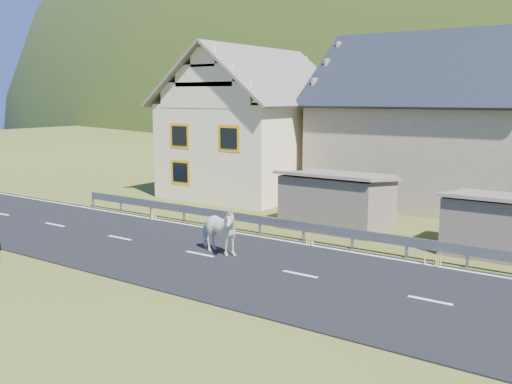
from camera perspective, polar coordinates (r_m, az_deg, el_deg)
The scene contains 10 objects.
ground at distance 17.66m, azimuth 4.43°, elevation -8.33°, with size 160.00×160.00×0.00m, color #344016.
road at distance 17.65m, azimuth 4.43°, elevation -8.27°, with size 60.00×7.00×0.04m, color black.
lane_markings at distance 17.64m, azimuth 4.43°, elevation -8.19°, with size 60.00×6.60×0.01m, color silver.
guardrail at distance 20.66m, azimuth 9.61°, elevation -4.17°, with size 28.10×0.09×0.75m.
shed_left at distance 23.88m, azimuth 8.17°, elevation -0.96°, with size 4.30×3.30×2.40m, color #716357.
shed_right at distance 21.39m, azimuth 23.34°, elevation -3.15°, with size 3.80×2.90×2.20m, color #716357.
house_cream at distance 32.33m, azimuth -0.14°, elevation 7.67°, with size 7.80×9.80×8.30m.
house_stone_a at distance 31.03m, azimuth 17.10°, elevation 7.69°, with size 10.80×9.80×8.90m.
conifer_patch at distance 139.77m, azimuth 7.71°, elevation 9.69°, with size 76.00×50.00×28.00m, color black.
horse at distance 19.64m, azimuth -3.88°, elevation -3.88°, with size 1.94×0.88×1.64m, color silver.
Camera 1 is at (8.40, -14.56, 5.41)m, focal length 40.00 mm.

